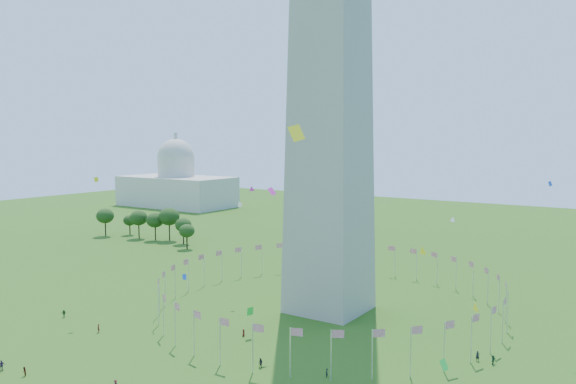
% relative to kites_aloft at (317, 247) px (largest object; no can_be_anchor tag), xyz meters
% --- Properties ---
extents(flag_ring, '(80.24, 80.24, 9.00)m').
position_rel_kites_aloft_xyz_m(flag_ring, '(-12.53, 26.89, -16.63)').
color(flag_ring, silver).
rests_on(flag_ring, ground).
extents(capitol_building, '(70.00, 35.00, 46.00)m').
position_rel_kites_aloft_xyz_m(capitol_building, '(-192.53, 156.89, 1.87)').
color(capitol_building, beige).
rests_on(capitol_building, ground).
extents(kites_aloft, '(107.62, 70.79, 38.54)m').
position_rel_kites_aloft_xyz_m(kites_aloft, '(0.00, 0.00, 0.00)').
color(kites_aloft, yellow).
rests_on(kites_aloft, ground).
extents(tree_line_west, '(54.99, 15.90, 13.08)m').
position_rel_kites_aloft_xyz_m(tree_line_west, '(-118.55, 68.11, -15.52)').
color(tree_line_west, '#29501A').
rests_on(tree_line_west, ground).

